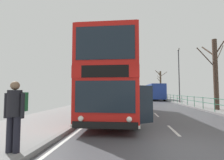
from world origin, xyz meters
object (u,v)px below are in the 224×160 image
object	(u,v)px
bare_tree_far_00	(215,72)
street_lamp_far_side	(179,71)
pedestrian_with_backpack	(15,110)
double_decker_bus_main	(117,82)
background_bus_far_lane	(155,92)
bare_tree_far_01	(161,84)

from	to	relation	value
bare_tree_far_00	street_lamp_far_side	bearing A→B (deg)	91.45
pedestrian_with_backpack	bare_tree_far_00	bearing A→B (deg)	47.88
double_decker_bus_main	pedestrian_with_backpack	size ratio (longest dim) A/B	6.43
background_bus_far_lane	bare_tree_far_00	distance (m)	18.47
pedestrian_with_backpack	street_lamp_far_side	world-z (taller)	street_lamp_far_side
double_decker_bus_main	pedestrian_with_backpack	bearing A→B (deg)	-104.46
double_decker_bus_main	bare_tree_far_00	world-z (taller)	bare_tree_far_00
background_bus_far_lane	pedestrian_with_backpack	size ratio (longest dim) A/B	5.35
street_lamp_far_side	bare_tree_far_01	xyz separation A→B (m)	(0.30, 16.86, -1.03)
street_lamp_far_side	bare_tree_far_00	world-z (taller)	street_lamp_far_side
pedestrian_with_backpack	bare_tree_far_00	world-z (taller)	bare_tree_far_00
pedestrian_with_backpack	street_lamp_far_side	xyz separation A→B (m)	(9.67, 20.75, 3.38)
pedestrian_with_backpack	background_bus_far_lane	bearing A→B (deg)	75.76
bare_tree_far_00	background_bus_far_lane	bearing A→B (deg)	97.83
pedestrian_with_backpack	double_decker_bus_main	bearing A→B (deg)	75.54
background_bus_far_lane	street_lamp_far_side	distance (m)	9.22
background_bus_far_lane	pedestrian_with_backpack	distance (m)	30.12
background_bus_far_lane	double_decker_bus_main	bearing A→B (deg)	-104.17
street_lamp_far_side	bare_tree_far_01	distance (m)	16.89
background_bus_far_lane	street_lamp_far_side	size ratio (longest dim) A/B	1.23
double_decker_bus_main	bare_tree_far_00	size ratio (longest dim) A/B	1.91
street_lamp_far_side	bare_tree_far_00	distance (m)	9.87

